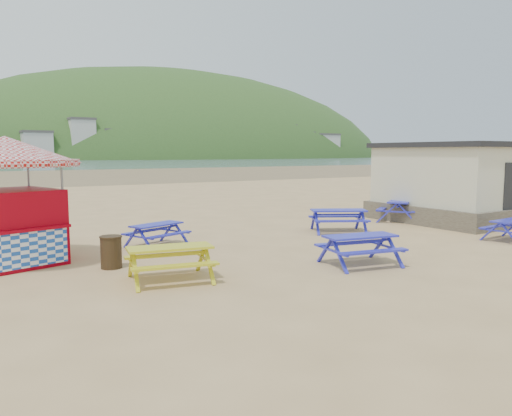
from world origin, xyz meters
TOP-DOWN VIEW (x-y plane):
  - ground at (0.00, 0.00)m, footprint 400.00×400.00m
  - wet_sand at (0.00, 55.00)m, footprint 400.00×400.00m
  - picnic_table_blue_a at (-3.09, 1.98)m, footprint 1.95×1.77m
  - picnic_table_blue_b at (3.24, 1.20)m, footprint 2.37×2.22m
  - picnic_table_blue_c at (7.25, 2.04)m, footprint 2.57×2.47m
  - picnic_table_blue_d at (0.27, -3.00)m, footprint 2.02×1.75m
  - picnic_table_blue_f at (6.71, -2.96)m, footprint 1.67×1.39m
  - picnic_table_yellow at (-4.27, -1.98)m, footprint 2.04×1.76m
  - ice_cream_kiosk at (-7.03, 1.55)m, footprint 4.38×4.38m
  - litter_bin at (-5.02, -0.12)m, footprint 0.53×0.53m
  - amenity_block at (10.50, 1.00)m, footprint 7.40×5.40m
  - headland_town at (90.00, 229.68)m, footprint 264.00×144.00m

SIDE VIEW (x-z plane):
  - headland_town at x=90.00m, z-range -63.91..44.09m
  - ground at x=0.00m, z-range 0.00..0.00m
  - wet_sand at x=0.00m, z-range 0.00..0.00m
  - picnic_table_blue_f at x=6.71m, z-range 0.00..0.66m
  - picnic_table_blue_a at x=-3.09m, z-range 0.00..0.67m
  - picnic_table_blue_d at x=0.27m, z-range 0.00..0.75m
  - picnic_table_yellow at x=-4.27m, z-range 0.00..0.75m
  - picnic_table_blue_b at x=3.24m, z-range 0.00..0.79m
  - litter_bin at x=-5.02m, z-range 0.01..0.79m
  - picnic_table_blue_c at x=7.25m, z-range 0.00..0.84m
  - amenity_block at x=10.50m, z-range -0.01..3.14m
  - ice_cream_kiosk at x=-7.03m, z-range 0.41..3.57m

